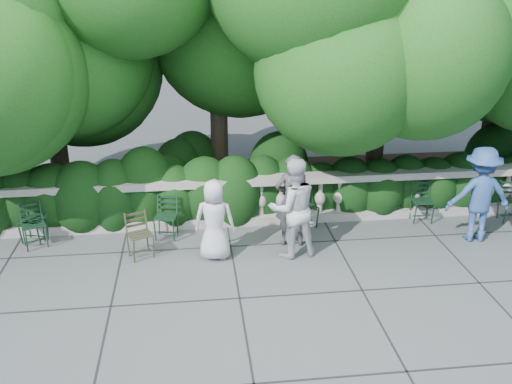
{
  "coord_description": "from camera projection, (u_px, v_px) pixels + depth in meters",
  "views": [
    {
      "loc": [
        -1.15,
        -8.73,
        4.9
      ],
      "look_at": [
        0.0,
        1.0,
        1.0
      ],
      "focal_mm": 40.0,
      "sensor_mm": 36.0,
      "label": 1
    }
  ],
  "objects": [
    {
      "name": "chair_c",
      "position": [
        165.0,
        241.0,
        10.89
      ],
      "size": [
        0.53,
        0.56,
        0.84
      ],
      "primitive_type": null,
      "rotation": [
        0.0,
        0.0,
        -0.2
      ],
      "color": "black",
      "rests_on": "ground"
    },
    {
      "name": "chair_weathered",
      "position": [
        144.0,
        260.0,
        10.18
      ],
      "size": [
        0.59,
        0.61,
        0.84
      ],
      "primitive_type": null,
      "rotation": [
        0.0,
        0.0,
        0.39
      ],
      "color": "black",
      "rests_on": "ground"
    },
    {
      "name": "chair_f",
      "position": [
        511.0,
        224.0,
        11.62
      ],
      "size": [
        0.48,
        0.51,
        0.84
      ],
      "primitive_type": null,
      "rotation": [
        0.0,
        0.0,
        -0.08
      ],
      "color": "black",
      "rests_on": "ground"
    },
    {
      "name": "chair_e",
      "position": [
        422.0,
        224.0,
        11.61
      ],
      "size": [
        0.47,
        0.51,
        0.84
      ],
      "primitive_type": null,
      "rotation": [
        0.0,
        0.0,
        -0.07
      ],
      "color": "black",
      "rests_on": "ground"
    },
    {
      "name": "person_older_blue",
      "position": [
        480.0,
        195.0,
        10.64
      ],
      "size": [
        1.25,
        0.79,
        1.84
      ],
      "primitive_type": "imported",
      "rotation": [
        0.0,
        0.0,
        3.05
      ],
      "color": "#2F508D",
      "rests_on": "ground"
    },
    {
      "name": "chair_b",
      "position": [
        38.0,
        249.0,
        10.57
      ],
      "size": [
        0.59,
        0.61,
        0.84
      ],
      "primitive_type": null,
      "rotation": [
        0.0,
        0.0,
        0.4
      ],
      "color": "black",
      "rests_on": "ground"
    },
    {
      "name": "person_woman_grey",
      "position": [
        292.0,
        201.0,
        10.45
      ],
      "size": [
        0.68,
        0.48,
        1.77
      ],
      "primitive_type": "imported",
      "rotation": [
        0.0,
        0.0,
        3.05
      ],
      "color": "#444348",
      "rests_on": "ground"
    },
    {
      "name": "person_businessman",
      "position": [
        214.0,
        220.0,
        10.02
      ],
      "size": [
        0.79,
        0.58,
        1.48
      ],
      "primitive_type": "imported",
      "rotation": [
        0.0,
        0.0,
        2.98
      ],
      "color": "silver",
      "rests_on": "ground"
    },
    {
      "name": "balustrade",
      "position": [
        251.0,
        201.0,
        11.47
      ],
      "size": [
        12.0,
        0.44,
        1.0
      ],
      "color": "#9E998E",
      "rests_on": "ground"
    },
    {
      "name": "tree_canopy",
      "position": [
        277.0,
        15.0,
        11.55
      ],
      "size": [
        15.04,
        6.52,
        6.78
      ],
      "color": "#3F3023",
      "rests_on": "ground"
    },
    {
      "name": "person_casual_man",
      "position": [
        293.0,
        208.0,
        10.05
      ],
      "size": [
        1.0,
        0.84,
        1.84
      ],
      "primitive_type": "imported",
      "rotation": [
        0.0,
        0.0,
        3.31
      ],
      "color": "silver",
      "rests_on": "ground"
    },
    {
      "name": "ground",
      "position": [
        263.0,
        266.0,
        9.99
      ],
      "size": [
        90.0,
        90.0,
        0.0
      ],
      "primitive_type": "plane",
      "color": "#4D5154",
      "rests_on": "ground"
    },
    {
      "name": "shrub_hedge",
      "position": [
        246.0,
        201.0,
        12.76
      ],
      "size": [
        15.0,
        2.6,
        1.7
      ],
      "primitive_type": null,
      "color": "black",
      "rests_on": "ground"
    },
    {
      "name": "chair_a",
      "position": [
        32.0,
        245.0,
        10.74
      ],
      "size": [
        0.55,
        0.58,
        0.84
      ],
      "primitive_type": null,
      "rotation": [
        0.0,
        0.0,
        -0.26
      ],
      "color": "black",
      "rests_on": "ground"
    },
    {
      "name": "chair_d",
      "position": [
        309.0,
        230.0,
        11.35
      ],
      "size": [
        0.6,
        0.62,
        0.84
      ],
      "primitive_type": null,
      "rotation": [
        0.0,
        0.0,
        0.45
      ],
      "color": "black",
      "rests_on": "ground"
    }
  ]
}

